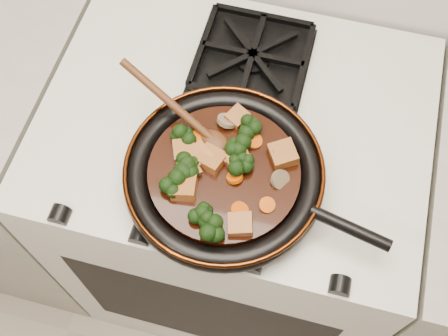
# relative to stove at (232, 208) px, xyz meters

# --- Properties ---
(stove) EXTENTS (0.76, 0.60, 0.90)m
(stove) POSITION_rel_stove_xyz_m (0.00, 0.00, 0.00)
(stove) COLOR beige
(stove) RESTS_ON ground
(burner_grate_front) EXTENTS (0.23, 0.23, 0.03)m
(burner_grate_front) POSITION_rel_stove_xyz_m (0.00, -0.14, 0.46)
(burner_grate_front) COLOR black
(burner_grate_front) RESTS_ON stove
(burner_grate_back) EXTENTS (0.23, 0.23, 0.03)m
(burner_grate_back) POSITION_rel_stove_xyz_m (0.00, 0.14, 0.46)
(burner_grate_back) COLOR black
(burner_grate_back) RESTS_ON stove
(skillet) EXTENTS (0.48, 0.35, 0.05)m
(skillet) POSITION_rel_stove_xyz_m (0.02, -0.15, 0.49)
(skillet) COLOR black
(skillet) RESTS_ON burner_grate_front
(braising_sauce) EXTENTS (0.27, 0.27, 0.02)m
(braising_sauce) POSITION_rel_stove_xyz_m (0.02, -0.15, 0.50)
(braising_sauce) COLOR black
(braising_sauce) RESTS_ON skillet
(tofu_cube_0) EXTENTS (0.05, 0.05, 0.03)m
(tofu_cube_0) POSITION_rel_stove_xyz_m (-0.03, -0.13, 0.52)
(tofu_cube_0) COLOR brown
(tofu_cube_0) RESTS_ON braising_sauce
(tofu_cube_1) EXTENTS (0.05, 0.04, 0.03)m
(tofu_cube_1) POSITION_rel_stove_xyz_m (0.03, -0.12, 0.52)
(tofu_cube_1) COLOR brown
(tofu_cube_1) RESTS_ON braising_sauce
(tofu_cube_2) EXTENTS (0.05, 0.05, 0.03)m
(tofu_cube_2) POSITION_rel_stove_xyz_m (-0.04, -0.20, 0.52)
(tofu_cube_2) COLOR brown
(tofu_cube_2) RESTS_ON braising_sauce
(tofu_cube_3) EXTENTS (0.06, 0.06, 0.03)m
(tofu_cube_3) POSITION_rel_stove_xyz_m (0.11, -0.09, 0.52)
(tofu_cube_3) COLOR brown
(tofu_cube_3) RESTS_ON braising_sauce
(tofu_cube_4) EXTENTS (0.05, 0.05, 0.02)m
(tofu_cube_4) POSITION_rel_stove_xyz_m (-0.06, -0.13, 0.52)
(tofu_cube_4) COLOR brown
(tofu_cube_4) RESTS_ON braising_sauce
(tofu_cube_5) EXTENTS (0.05, 0.05, 0.02)m
(tofu_cube_5) POSITION_rel_stove_xyz_m (0.01, -0.04, 0.52)
(tofu_cube_5) COLOR brown
(tofu_cube_5) RESTS_ON braising_sauce
(tofu_cube_6) EXTENTS (0.05, 0.05, 0.03)m
(tofu_cube_6) POSITION_rel_stove_xyz_m (-0.04, -0.16, 0.52)
(tofu_cube_6) COLOR brown
(tofu_cube_6) RESTS_ON braising_sauce
(tofu_cube_7) EXTENTS (0.06, 0.06, 0.03)m
(tofu_cube_7) POSITION_rel_stove_xyz_m (0.03, -0.13, 0.52)
(tofu_cube_7) COLOR brown
(tofu_cube_7) RESTS_ON braising_sauce
(tofu_cube_8) EXTENTS (0.06, 0.05, 0.03)m
(tofu_cube_8) POSITION_rel_stove_xyz_m (-0.01, -0.14, 0.52)
(tofu_cube_8) COLOR brown
(tofu_cube_8) RESTS_ON braising_sauce
(tofu_cube_9) EXTENTS (0.05, 0.05, 0.03)m
(tofu_cube_9) POSITION_rel_stove_xyz_m (0.07, -0.24, 0.52)
(tofu_cube_9) COLOR brown
(tofu_cube_9) RESTS_ON braising_sauce
(broccoli_floret_0) EXTENTS (0.09, 0.08, 0.07)m
(broccoli_floret_0) POSITION_rel_stove_xyz_m (0.03, -0.10, 0.52)
(broccoli_floret_0) COLOR black
(broccoli_floret_0) RESTS_ON braising_sauce
(broccoli_floret_1) EXTENTS (0.09, 0.09, 0.06)m
(broccoli_floret_1) POSITION_rel_stove_xyz_m (-0.04, -0.17, 0.52)
(broccoli_floret_1) COLOR black
(broccoli_floret_1) RESTS_ON braising_sauce
(broccoli_floret_2) EXTENTS (0.07, 0.08, 0.06)m
(broccoli_floret_2) POSITION_rel_stove_xyz_m (-0.07, -0.10, 0.52)
(broccoli_floret_2) COLOR black
(broccoli_floret_2) RESTS_ON braising_sauce
(broccoli_floret_3) EXTENTS (0.08, 0.08, 0.07)m
(broccoli_floret_3) POSITION_rel_stove_xyz_m (0.04, -0.06, 0.52)
(broccoli_floret_3) COLOR black
(broccoli_floret_3) RESTS_ON braising_sauce
(broccoli_floret_4) EXTENTS (0.08, 0.08, 0.06)m
(broccoli_floret_4) POSITION_rel_stove_xyz_m (-0.06, -0.20, 0.52)
(broccoli_floret_4) COLOR black
(broccoli_floret_4) RESTS_ON braising_sauce
(broccoli_floret_5) EXTENTS (0.09, 0.09, 0.07)m
(broccoli_floret_5) POSITION_rel_stove_xyz_m (0.02, -0.26, 0.52)
(broccoli_floret_5) COLOR black
(broccoli_floret_5) RESTS_ON braising_sauce
(broccoli_floret_6) EXTENTS (0.08, 0.09, 0.07)m
(broccoli_floret_6) POSITION_rel_stove_xyz_m (0.04, -0.14, 0.52)
(broccoli_floret_6) COLOR black
(broccoli_floret_6) RESTS_ON braising_sauce
(broccoli_floret_7) EXTENTS (0.08, 0.09, 0.07)m
(broccoli_floret_7) POSITION_rel_stove_xyz_m (-0.04, -0.17, 0.52)
(broccoli_floret_7) COLOR black
(broccoli_floret_7) RESTS_ON braising_sauce
(broccoli_floret_8) EXTENTS (0.08, 0.09, 0.07)m
(broccoli_floret_8) POSITION_rel_stove_xyz_m (0.00, -0.24, 0.52)
(broccoli_floret_8) COLOR black
(broccoli_floret_8) RESTS_ON braising_sauce
(carrot_coin_0) EXTENTS (0.03, 0.03, 0.02)m
(carrot_coin_0) POSITION_rel_stove_xyz_m (0.05, -0.08, 0.51)
(carrot_coin_0) COLOR #C84905
(carrot_coin_0) RESTS_ON braising_sauce
(carrot_coin_1) EXTENTS (0.03, 0.03, 0.02)m
(carrot_coin_1) POSITION_rel_stove_xyz_m (0.10, -0.19, 0.51)
(carrot_coin_1) COLOR #C84905
(carrot_coin_1) RESTS_ON braising_sauce
(carrot_coin_2) EXTENTS (0.03, 0.03, 0.02)m
(carrot_coin_2) POSITION_rel_stove_xyz_m (0.04, -0.16, 0.51)
(carrot_coin_2) COLOR #C84905
(carrot_coin_2) RESTS_ON braising_sauce
(carrot_coin_3) EXTENTS (0.03, 0.03, 0.01)m
(carrot_coin_3) POSITION_rel_stove_xyz_m (-0.04, -0.10, 0.51)
(carrot_coin_3) COLOR #C84905
(carrot_coin_3) RESTS_ON braising_sauce
(carrot_coin_4) EXTENTS (0.03, 0.03, 0.02)m
(carrot_coin_4) POSITION_rel_stove_xyz_m (0.06, -0.22, 0.51)
(carrot_coin_4) COLOR #C84905
(carrot_coin_4) RESTS_ON braising_sauce
(carrot_coin_5) EXTENTS (0.03, 0.03, 0.02)m
(carrot_coin_5) POSITION_rel_stove_xyz_m (-0.02, -0.13, 0.51)
(carrot_coin_5) COLOR #C84905
(carrot_coin_5) RESTS_ON braising_sauce
(mushroom_slice_0) EXTENTS (0.04, 0.04, 0.03)m
(mushroom_slice_0) POSITION_rel_stove_xyz_m (0.11, -0.14, 0.52)
(mushroom_slice_0) COLOR brown
(mushroom_slice_0) RESTS_ON braising_sauce
(mushroom_slice_1) EXTENTS (0.05, 0.05, 0.02)m
(mushroom_slice_1) POSITION_rel_stove_xyz_m (-0.00, -0.05, 0.52)
(mushroom_slice_1) COLOR brown
(mushroom_slice_1) RESTS_ON braising_sauce
(mushroom_slice_2) EXTENTS (0.04, 0.04, 0.03)m
(mushroom_slice_2) POSITION_rel_stove_xyz_m (0.10, -0.09, 0.52)
(mushroom_slice_2) COLOR brown
(mushroom_slice_2) RESTS_ON braising_sauce
(wooden_spoon) EXTENTS (0.14, 0.08, 0.22)m
(wooden_spoon) POSITION_rel_stove_xyz_m (-0.07, -0.08, 0.53)
(wooden_spoon) COLOR #48240F
(wooden_spoon) RESTS_ON braising_sauce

